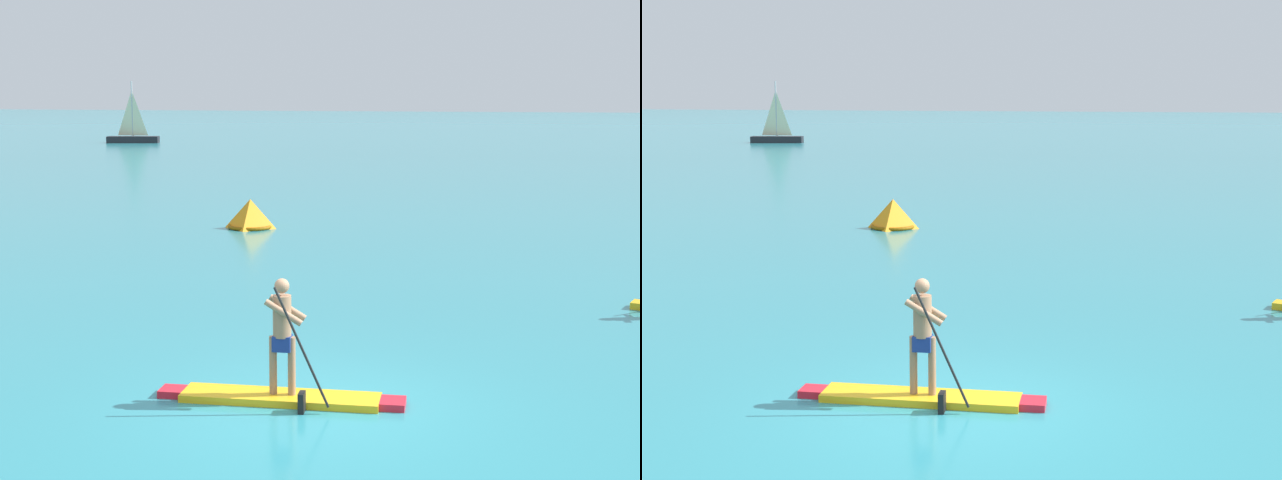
% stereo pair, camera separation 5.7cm
% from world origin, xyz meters
% --- Properties ---
extents(ground, '(440.00, 440.00, 0.00)m').
position_xyz_m(ground, '(0.00, 0.00, 0.00)').
color(ground, teal).
extents(paddleboarder_mid_center, '(3.56, 0.95, 1.81)m').
position_xyz_m(paddleboarder_mid_center, '(-0.46, 0.10, 0.36)').
color(paddleboarder_mid_center, yellow).
rests_on(paddleboarder_mid_center, ground).
extents(race_marker_buoy, '(1.48, 1.48, 0.95)m').
position_xyz_m(race_marker_buoy, '(-6.83, 15.68, 0.41)').
color(race_marker_buoy, orange).
rests_on(race_marker_buoy, ground).
extents(sailboat_left_horizon, '(4.77, 2.65, 5.48)m').
position_xyz_m(sailboat_left_horizon, '(-35.55, 61.86, 0.71)').
color(sailboat_left_horizon, black).
rests_on(sailboat_left_horizon, ground).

